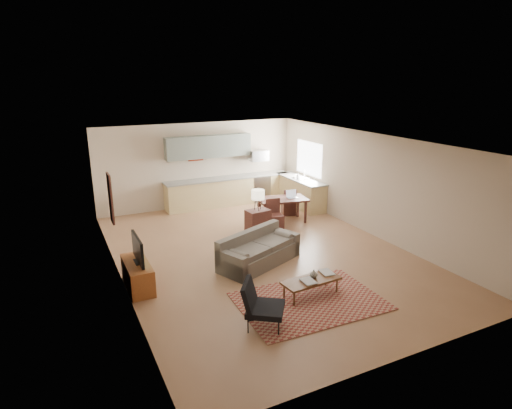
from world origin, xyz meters
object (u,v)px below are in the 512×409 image
tv_credenza (138,275)px  coffee_table (311,287)px  dining_table (282,210)px  sofa (259,249)px  console_table (258,223)px  armchair (265,305)px

tv_credenza → coffee_table: bearing=-31.9°
coffee_table → dining_table: (1.68, 4.10, 0.18)m
sofa → coffee_table: 1.79m
coffee_table → tv_credenza: size_ratio=0.99×
sofa → tv_credenza: (-2.70, 0.05, -0.09)m
coffee_table → tv_credenza: tv_credenza is taller
console_table → sofa: bearing=-122.1°
coffee_table → armchair: armchair is taller
armchair → console_table: armchair is taller
tv_credenza → console_table: bearing=24.5°
tv_credenza → console_table: console_table is taller
armchair → sofa: bearing=10.8°
armchair → console_table: size_ratio=1.14×
coffee_table → armchair: size_ratio=1.44×
armchair → tv_credenza: size_ratio=0.69×
dining_table → sofa: bearing=-119.0°
sofa → console_table: bearing=41.8°
tv_credenza → dining_table: size_ratio=0.84×
tv_credenza → sofa: bearing=-1.2°
coffee_table → sofa: bearing=93.1°
armchair → console_table: 4.35m
tv_credenza → dining_table: dining_table is taller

